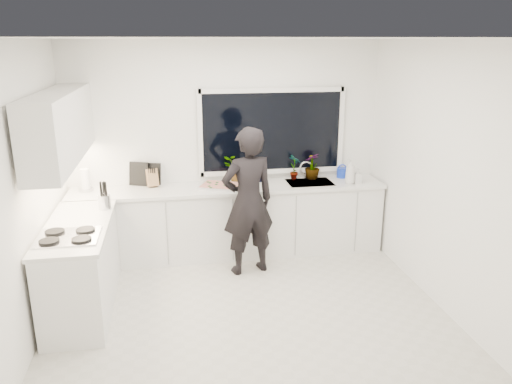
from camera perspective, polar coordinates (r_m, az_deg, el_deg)
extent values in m
cube|color=beige|center=(5.34, -0.98, -13.35)|extent=(4.00, 3.50, 0.02)
cube|color=white|center=(6.49, -3.46, 5.07)|extent=(4.00, 0.02, 2.70)
cube|color=white|center=(4.92, -24.85, -0.37)|extent=(0.02, 3.50, 2.70)
cube|color=white|center=(5.47, 20.26, 1.77)|extent=(0.02, 3.50, 2.70)
cube|color=white|center=(4.61, -1.15, 17.28)|extent=(4.00, 3.50, 0.02)
cube|color=black|center=(6.51, 1.84, 6.93)|extent=(1.80, 0.02, 1.00)
cube|color=white|center=(6.45, -3.00, -3.43)|extent=(3.92, 0.58, 0.88)
cube|color=white|center=(5.48, -19.32, -8.23)|extent=(0.58, 1.60, 0.88)
cube|color=silver|center=(6.29, -3.05, 0.47)|extent=(3.94, 0.62, 0.04)
cube|color=silver|center=(5.31, -19.80, -3.73)|extent=(0.62, 1.60, 0.04)
cube|color=white|center=(5.43, -21.46, 6.96)|extent=(0.34, 2.10, 0.70)
cube|color=silver|center=(6.51, 6.15, 0.69)|extent=(0.58, 0.42, 0.14)
cylinder|color=silver|center=(6.66, 5.73, 2.49)|extent=(0.03, 0.03, 0.22)
cube|color=black|center=(4.98, -20.70, -4.76)|extent=(0.56, 0.48, 0.03)
imported|color=black|center=(5.81, -0.91, -1.11)|extent=(0.73, 0.57, 1.76)
cube|color=silver|center=(6.25, -4.07, 0.68)|extent=(0.60, 0.53, 0.03)
cube|color=red|center=(6.25, -4.07, 0.83)|extent=(0.54, 0.48, 0.01)
cylinder|color=#1433BF|center=(6.78, 9.80, 2.19)|extent=(0.15, 0.15, 0.13)
cylinder|color=white|center=(6.41, -18.93, 1.25)|extent=(0.12, 0.12, 0.26)
cube|color=olive|center=(6.37, -11.76, 1.55)|extent=(0.15, 0.13, 0.22)
cylinder|color=silver|center=(5.66, -16.93, -1.10)|extent=(0.15, 0.15, 0.16)
cube|color=black|center=(6.46, -11.78, 2.03)|extent=(0.22, 0.08, 0.28)
cube|color=black|center=(6.46, -13.25, 2.04)|extent=(0.24, 0.11, 0.30)
imported|color=#26662D|center=(6.42, -2.31, 2.53)|extent=(0.35, 0.32, 0.33)
imported|color=#26662D|center=(6.47, 0.39, 2.37)|extent=(0.13, 0.16, 0.27)
imported|color=#26662D|center=(6.56, 4.43, 2.85)|extent=(0.19, 0.21, 0.34)
imported|color=#26662D|center=(6.62, 6.45, 2.95)|extent=(0.26, 0.26, 0.34)
imported|color=#D8BF66|center=(6.47, 10.72, 2.33)|extent=(0.16, 0.16, 0.33)
imported|color=#D8BF66|center=(6.52, 11.55, 1.81)|extent=(0.09, 0.09, 0.20)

